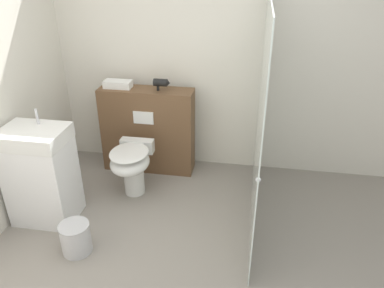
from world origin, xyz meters
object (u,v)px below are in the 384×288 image
(toilet, at_px, (132,164))
(waste_bin, at_px, (76,238))
(sink_vanity, at_px, (41,175))
(hair_drier, at_px, (161,83))

(toilet, bearing_deg, waste_bin, -103.89)
(sink_vanity, xyz_separation_m, waste_bin, (0.47, -0.40, -0.33))
(sink_vanity, relative_size, hair_drier, 6.13)
(hair_drier, xyz_separation_m, waste_bin, (-0.42, -1.43, -0.91))
(sink_vanity, height_order, waste_bin, sink_vanity)
(toilet, height_order, waste_bin, toilet)
(sink_vanity, distance_m, hair_drier, 1.48)
(sink_vanity, distance_m, waste_bin, 0.70)
(toilet, height_order, sink_vanity, sink_vanity)
(toilet, relative_size, waste_bin, 1.99)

